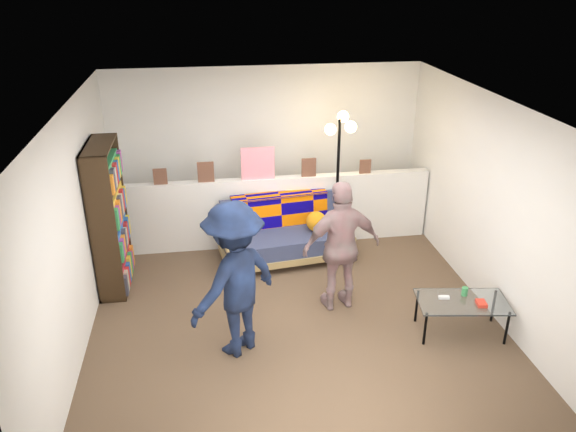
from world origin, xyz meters
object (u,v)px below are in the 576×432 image
object	(u,v)px
futon_sofa	(286,234)
bookshelf	(109,222)
person_left	(235,280)
person_right	(342,247)
coffee_table	(463,303)
floor_lamp	(340,154)

from	to	relation	value
futon_sofa	bookshelf	xyz separation A→B (m)	(-2.20, -0.36, 0.50)
person_left	person_right	distance (m)	1.39
coffee_table	person_left	world-z (taller)	person_left
floor_lamp	person_right	size ratio (longest dim) A/B	1.24
bookshelf	person_left	xyz separation A→B (m)	(1.40, -1.53, -0.02)
person_left	floor_lamp	bearing A→B (deg)	-165.05
bookshelf	person_right	distance (m)	2.79
bookshelf	futon_sofa	bearing A→B (deg)	9.32
futon_sofa	person_right	world-z (taller)	person_right
person_left	bookshelf	bearing A→B (deg)	-86.74
coffee_table	floor_lamp	xyz separation A→B (m)	(-0.85, 2.26, 0.98)
futon_sofa	person_right	xyz separation A→B (m)	(0.44, -1.26, 0.43)
coffee_table	person_right	bearing A→B (deg)	148.40
futon_sofa	floor_lamp	world-z (taller)	floor_lamp
person_right	floor_lamp	bearing A→B (deg)	-109.40
bookshelf	person_left	distance (m)	2.08
person_left	person_right	world-z (taller)	person_left
futon_sofa	floor_lamp	xyz separation A→B (m)	(0.77, 0.27, 1.01)
person_right	bookshelf	bearing A→B (deg)	-26.31
bookshelf	person_left	bearing A→B (deg)	-47.55
futon_sofa	coffee_table	world-z (taller)	futon_sofa
bookshelf	person_left	size ratio (longest dim) A/B	1.10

